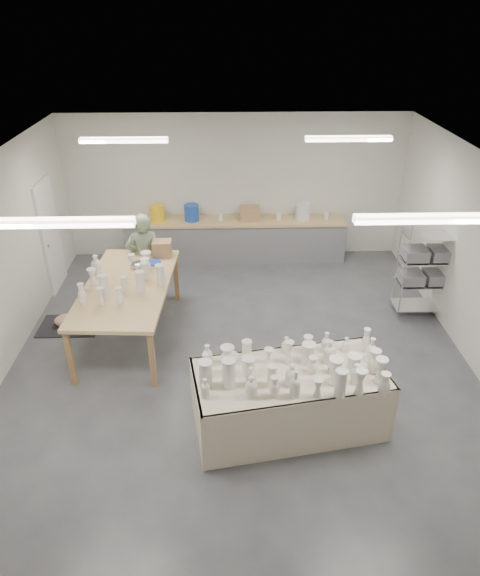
{
  "coord_description": "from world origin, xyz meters",
  "views": [
    {
      "loc": [
        -0.19,
        -6.32,
        4.85
      ],
      "look_at": [
        0.01,
        0.5,
        1.05
      ],
      "focal_mm": 32.0,
      "sensor_mm": 36.0,
      "label": 1
    }
  ],
  "objects_px": {
    "drying_table": "(290,397)",
    "work_table": "(129,282)",
    "red_stool": "(149,279)",
    "potter": "(145,259)"
  },
  "relations": [
    {
      "from": "drying_table",
      "to": "work_table",
      "type": "height_order",
      "value": "work_table"
    },
    {
      "from": "red_stool",
      "to": "drying_table",
      "type": "bearing_deg",
      "value": -57.77
    },
    {
      "from": "drying_table",
      "to": "red_stool",
      "type": "relative_size",
      "value": 6.57
    },
    {
      "from": "potter",
      "to": "red_stool",
      "type": "distance_m",
      "value": 0.62
    },
    {
      "from": "work_table",
      "to": "potter",
      "type": "distance_m",
      "value": 1.11
    },
    {
      "from": "potter",
      "to": "red_stool",
      "type": "bearing_deg",
      "value": -100.46
    },
    {
      "from": "work_table",
      "to": "potter",
      "type": "relative_size",
      "value": 1.57
    },
    {
      "from": "work_table",
      "to": "red_stool",
      "type": "xyz_separation_m",
      "value": [
        0.09,
        1.37,
        -0.68
      ]
    },
    {
      "from": "potter",
      "to": "red_stool",
      "type": "xyz_separation_m",
      "value": [
        -0.0,
        0.27,
        -0.56
      ]
    },
    {
      "from": "drying_table",
      "to": "work_table",
      "type": "bearing_deg",
      "value": 127.02
    }
  ]
}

